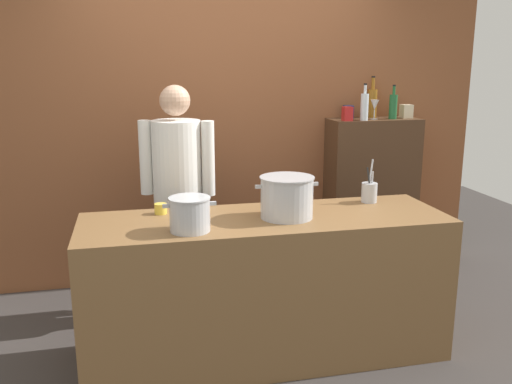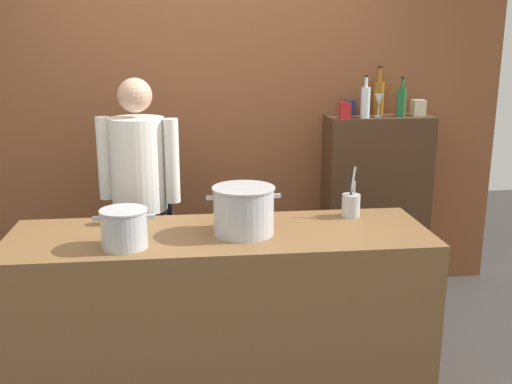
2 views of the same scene
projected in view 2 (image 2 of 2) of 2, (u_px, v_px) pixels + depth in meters
ground_plane at (223, 384)px, 3.35m from camera, size 8.00×8.00×0.00m
brick_back_panel at (208, 93)px, 4.32m from camera, size 4.40×0.10×3.00m
prep_counter at (221, 311)px, 3.24m from camera, size 2.21×0.70×0.90m
bar_cabinet at (375, 206)px, 4.46m from camera, size 0.76×0.32×1.34m
chef at (140, 190)px, 3.74m from camera, size 0.51×0.40×1.66m
stockpot_large at (244, 210)px, 3.08m from camera, size 0.39×0.33×0.25m
stockpot_small at (124, 228)px, 2.88m from camera, size 0.29×0.23×0.19m
utensil_crock at (351, 205)px, 3.39m from camera, size 0.10×0.10×0.29m
butter_jar at (106, 218)px, 3.26m from camera, size 0.08×0.08×0.06m
wine_bottle_clear at (365, 102)px, 4.15m from camera, size 0.06×0.06×0.30m
wine_bottle_green at (401, 101)px, 4.24m from camera, size 0.07×0.07×0.28m
wine_bottle_amber at (379, 97)px, 4.37m from camera, size 0.08×0.08×0.35m
wine_glass_wide at (379, 101)px, 4.23m from camera, size 0.07×0.07×0.16m
spice_tin_red at (345, 110)px, 4.15m from camera, size 0.07×0.07×0.11m
spice_tin_navy at (350, 107)px, 4.34m from camera, size 0.07×0.07×0.11m
spice_tin_cream at (418, 108)px, 4.31m from camera, size 0.09×0.09×0.11m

